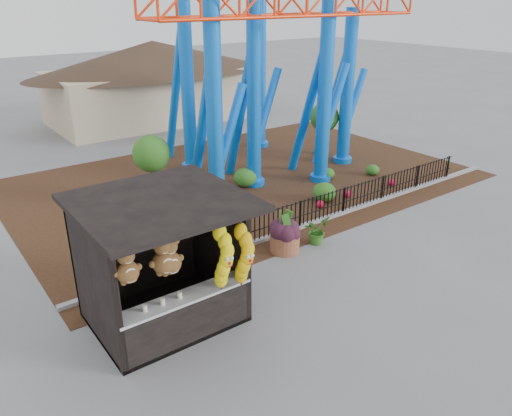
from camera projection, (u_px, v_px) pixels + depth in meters
ground at (294, 298)px, 12.63m from camera, size 120.00×120.00×0.00m
mulch_bed at (243, 179)px, 20.72m from camera, size 18.00×12.00×0.02m
curb at (327, 218)px, 17.00m from camera, size 18.00×0.18×0.12m
prize_booth at (167, 266)px, 11.04m from camera, size 3.50×3.40×3.12m
picket_fence at (346, 200)px, 17.32m from camera, size 12.20×0.06×1.00m
roller_coaster at (262, 12)px, 18.95m from camera, size 11.00×6.37×10.82m
terracotta_planter at (285, 243)px, 14.85m from camera, size 1.11×1.11×0.55m
planter_foliage at (285, 225)px, 14.62m from camera, size 0.70×0.70×0.64m
potted_plant at (316, 230)px, 15.28m from camera, size 0.95×0.90×0.85m
landscaping at (289, 186)px, 19.10m from camera, size 8.08×4.05×0.74m
pavilion at (154, 68)px, 29.48m from camera, size 15.00×15.00×4.80m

